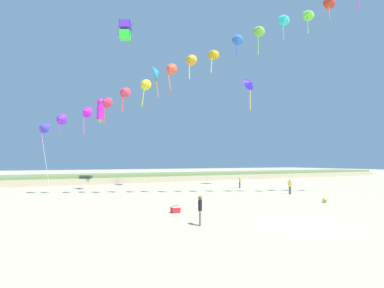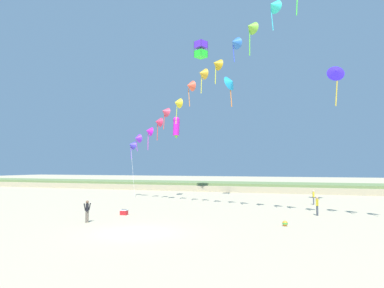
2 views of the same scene
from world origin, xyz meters
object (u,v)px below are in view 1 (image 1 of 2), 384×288
at_px(person_near_left, 290,186).
at_px(beach_ball, 325,200).
at_px(large_kite_mid_trail, 101,110).
at_px(large_kite_outer_drift, 157,73).
at_px(person_near_right, 200,208).
at_px(person_mid_center, 240,181).
at_px(large_kite_low_lead, 125,30).
at_px(large_kite_high_solo, 250,83).
at_px(beach_cooler, 175,209).

relative_size(person_near_left, beach_ball, 4.27).
relative_size(large_kite_mid_trail, large_kite_outer_drift, 0.69).
height_order(person_near_left, large_kite_outer_drift, large_kite_outer_drift).
distance_m(person_near_right, large_kite_mid_trail, 22.30).
distance_m(person_mid_center, large_kite_low_lead, 23.64).
distance_m(person_mid_center, large_kite_high_solo, 13.42).
bearing_deg(large_kite_outer_drift, person_near_right, -104.38).
bearing_deg(person_mid_center, large_kite_high_solo, 20.95).
bearing_deg(large_kite_low_lead, large_kite_high_solo, -12.40).
bearing_deg(person_mid_center, person_near_right, -131.25).
height_order(person_near_left, large_kite_mid_trail, large_kite_mid_trail).
bearing_deg(large_kite_mid_trail, large_kite_outer_drift, 8.25).
xyz_separation_m(large_kite_high_solo, beach_ball, (-4.45, -15.18, -13.83)).
bearing_deg(person_near_right, large_kite_outer_drift, 75.62).
bearing_deg(large_kite_high_solo, large_kite_outer_drift, 164.69).
xyz_separation_m(large_kite_mid_trail, beach_cooler, (2.00, -16.40, -8.97)).
bearing_deg(beach_ball, person_mid_center, 82.48).
bearing_deg(large_kite_outer_drift, large_kite_high_solo, -15.31).
distance_m(person_near_left, beach_ball, 6.29).
relative_size(person_near_left, person_mid_center, 1.02).
distance_m(person_near_left, large_kite_outer_drift, 21.17).
distance_m(large_kite_low_lead, large_kite_mid_trail, 10.88).
bearing_deg(large_kite_mid_trail, large_kite_high_solo, -6.85).
relative_size(person_mid_center, large_kite_low_lead, 0.69).
distance_m(person_near_left, large_kite_mid_trail, 22.17).
distance_m(person_near_left, large_kite_high_solo, 16.25).
xyz_separation_m(person_mid_center, large_kite_high_solo, (2.57, 0.99, 13.14)).
distance_m(person_near_right, large_kite_high_solo, 28.70).
bearing_deg(person_near_right, large_kite_mid_trail, 94.21).
bearing_deg(large_kite_outer_drift, person_mid_center, -24.17).
bearing_deg(person_near_left, beach_cooler, -162.28).
distance_m(large_kite_outer_drift, beach_ball, 24.79).
bearing_deg(large_kite_low_lead, person_near_left, -42.69).
bearing_deg(large_kite_high_solo, beach_cooler, -140.86).
bearing_deg(beach_cooler, large_kite_high_solo, 39.14).
bearing_deg(person_mid_center, beach_cooler, -138.36).
height_order(large_kite_high_solo, large_kite_outer_drift, large_kite_outer_drift).
height_order(person_mid_center, beach_ball, person_mid_center).
bearing_deg(person_mid_center, beach_ball, -97.52).
xyz_separation_m(large_kite_low_lead, large_kite_outer_drift, (4.08, -0.24, -4.86)).
relative_size(person_near_left, beach_cooler, 2.68).
bearing_deg(large_kite_mid_trail, large_kite_low_lead, 22.92).
bearing_deg(large_kite_outer_drift, beach_cooler, -106.25).
bearing_deg(beach_ball, large_kite_high_solo, 73.67).
bearing_deg(person_near_left, large_kite_outer_drift, 128.02).
height_order(person_near_left, large_kite_high_solo, large_kite_high_solo).
bearing_deg(beach_cooler, person_mid_center, 41.64).
distance_m(person_near_right, large_kite_low_lead, 28.82).
relative_size(large_kite_outer_drift, beach_ball, 11.69).
height_order(large_kite_mid_trail, beach_ball, large_kite_mid_trail).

